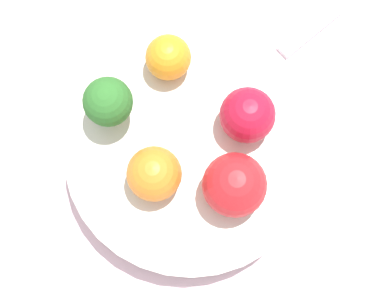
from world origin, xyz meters
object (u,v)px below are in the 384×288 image
(broccoli, at_px, (110,102))
(apple_red, at_px, (249,115))
(bowl, at_px, (192,152))
(apple_green, at_px, (236,185))
(spoon, at_px, (311,31))
(orange_back, at_px, (156,174))
(orange_front, at_px, (170,57))

(broccoli, height_order, apple_red, broccoli)
(broccoli, distance_m, apple_red, 0.12)
(bowl, bearing_deg, apple_green, -48.03)
(spoon, bearing_deg, orange_back, -133.75)
(apple_green, distance_m, orange_back, 0.07)
(orange_front, distance_m, spoon, 0.17)
(broccoli, xyz_separation_m, orange_front, (0.05, 0.05, -0.01))
(broccoli, distance_m, apple_green, 0.13)
(apple_green, bearing_deg, orange_front, 115.14)
(apple_red, distance_m, spoon, 0.15)
(broccoli, xyz_separation_m, spoon, (0.20, 0.10, -0.07))
(apple_red, bearing_deg, spoon, 56.14)
(bowl, distance_m, broccoli, 0.10)
(broccoli, xyz_separation_m, apple_green, (0.11, -0.07, -0.01))
(apple_green, relative_size, orange_front, 1.32)
(apple_green, height_order, spoon, apple_green)
(apple_red, xyz_separation_m, spoon, (0.08, 0.11, -0.07))
(orange_front, bearing_deg, orange_back, -96.23)
(apple_red, distance_m, orange_back, 0.10)
(bowl, distance_m, apple_green, 0.08)
(bowl, xyz_separation_m, broccoli, (-0.07, 0.03, 0.06))
(bowl, height_order, spoon, bowl)
(bowl, bearing_deg, apple_red, 23.40)
(broccoli, distance_m, orange_front, 0.07)
(bowl, xyz_separation_m, apple_green, (0.04, -0.04, 0.05))
(orange_front, relative_size, orange_back, 0.88)
(apple_red, height_order, orange_front, apple_red)
(apple_green, height_order, orange_back, apple_green)
(bowl, relative_size, orange_back, 4.84)
(spoon, bearing_deg, bowl, -133.13)
(orange_front, bearing_deg, apple_green, -64.86)
(spoon, bearing_deg, orange_front, -159.12)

